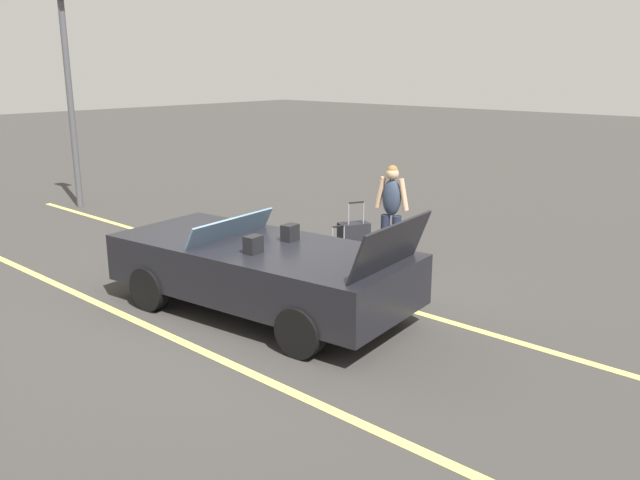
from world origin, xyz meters
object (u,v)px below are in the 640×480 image
(suitcase_medium_bright, at_px, (335,262))
(convertible_car, at_px, (250,267))
(suitcase_large_black, at_px, (354,245))
(suitcase_small_carryon, at_px, (370,275))
(parking_lamp_post, at_px, (69,83))
(traveler_person, at_px, (391,209))

(suitcase_medium_bright, bearing_deg, convertible_car, 97.67)
(suitcase_large_black, bearing_deg, suitcase_small_carryon, 166.44)
(suitcase_small_carryon, bearing_deg, suitcase_medium_bright, 128.18)
(convertible_car, distance_m, parking_lamp_post, 8.39)
(convertible_car, xyz_separation_m, parking_lamp_post, (7.90, -1.74, 2.22))
(suitcase_small_carryon, xyz_separation_m, parking_lamp_post, (8.68, -0.11, 2.56))
(convertible_car, relative_size, traveler_person, 2.62)
(convertible_car, height_order, traveler_person, traveler_person)
(suitcase_large_black, bearing_deg, traveler_person, -94.85)
(suitcase_medium_bright, relative_size, traveler_person, 0.55)
(suitcase_medium_bright, relative_size, parking_lamp_post, 0.19)
(suitcase_medium_bright, distance_m, traveler_person, 1.49)
(convertible_car, relative_size, parking_lamp_post, 0.90)
(convertible_car, xyz_separation_m, traveler_person, (-0.15, -2.98, 0.34))
(suitcase_small_carryon, bearing_deg, parking_lamp_post, 127.23)
(suitcase_small_carryon, bearing_deg, convertible_car, -167.52)
(suitcase_medium_bright, height_order, traveler_person, traveler_person)
(suitcase_large_black, height_order, suitcase_small_carryon, suitcase_large_black)
(suitcase_medium_bright, relative_size, suitcase_small_carryon, 1.19)
(convertible_car, bearing_deg, suitcase_small_carryon, -122.22)
(convertible_car, distance_m, suitcase_medium_bright, 1.66)
(suitcase_large_black, relative_size, traveler_person, 0.67)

